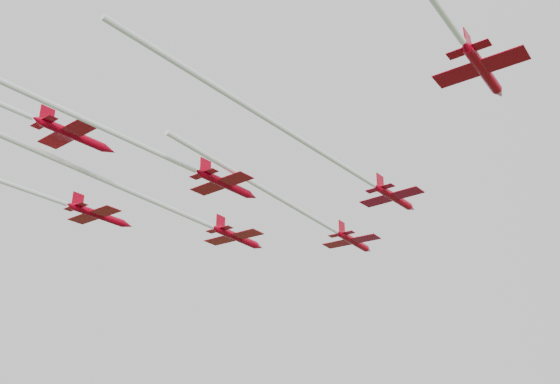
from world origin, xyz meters
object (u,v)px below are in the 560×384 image
(jet_row2_left, at_px, (178,212))
(jet_row3_left, at_px, (39,194))
(jet_row2_right, at_px, (342,165))
(jet_row3_mid, at_px, (140,145))
(jet_row3_right, at_px, (439,8))
(jet_lead, at_px, (320,222))

(jet_row2_left, xyz_separation_m, jet_row3_left, (-14.88, -10.27, 0.24))
(jet_row3_left, bearing_deg, jet_row2_right, 20.19)
(jet_row2_left, height_order, jet_row2_right, jet_row2_left)
(jet_row2_right, height_order, jet_row3_mid, jet_row3_mid)
(jet_row2_right, relative_size, jet_row3_left, 1.07)
(jet_row2_right, distance_m, jet_row3_mid, 22.22)
(jet_row2_left, relative_size, jet_row3_mid, 1.07)
(jet_row3_left, xyz_separation_m, jet_row3_right, (52.01, -20.98, 1.01))
(jet_row3_right, bearing_deg, jet_row2_left, 158.58)
(jet_lead, xyz_separation_m, jet_row3_mid, (-12.57, -30.92, -0.95))
(jet_row3_right, bearing_deg, jet_row3_mid, 179.30)
(jet_lead, relative_size, jet_row2_left, 0.87)
(jet_row3_left, distance_m, jet_row3_right, 56.09)
(jet_row3_left, bearing_deg, jet_row3_mid, -5.38)
(jet_row3_mid, bearing_deg, jet_row2_right, 47.29)
(jet_lead, relative_size, jet_row3_right, 1.07)
(jet_row3_mid, bearing_deg, jet_row3_left, 176.22)
(jet_row2_right, bearing_deg, jet_row3_mid, -133.11)
(jet_row2_left, relative_size, jet_row3_right, 1.23)
(jet_row3_mid, distance_m, jet_row3_right, 34.06)
(jet_lead, distance_m, jet_row2_left, 20.74)
(jet_lead, bearing_deg, jet_row3_mid, -95.34)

